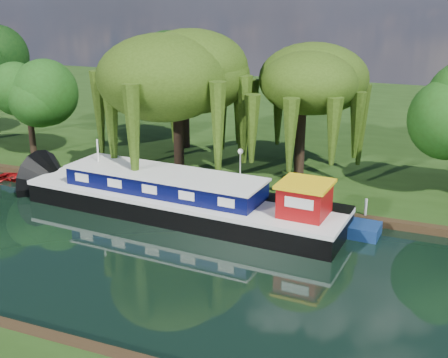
% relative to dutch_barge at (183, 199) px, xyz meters
% --- Properties ---
extents(ground, '(120.00, 120.00, 0.00)m').
position_rel_dutch_barge_xyz_m(ground, '(1.20, -5.38, -1.03)').
color(ground, black).
extents(far_bank, '(120.00, 52.00, 0.45)m').
position_rel_dutch_barge_xyz_m(far_bank, '(1.20, 28.62, -0.81)').
color(far_bank, black).
rests_on(far_bank, ground).
extents(dutch_barge, '(20.02, 5.76, 4.17)m').
position_rel_dutch_barge_xyz_m(dutch_barge, '(0.00, 0.00, 0.00)').
color(dutch_barge, black).
rests_on(dutch_barge, ground).
extents(narrowboat, '(10.43, 2.35, 1.51)m').
position_rel_dutch_barge_xyz_m(narrowboat, '(6.12, 1.33, -0.50)').
color(narrowboat, navy).
rests_on(narrowboat, ground).
extents(red_dinghy, '(3.16, 2.39, 0.62)m').
position_rel_dutch_barge_xyz_m(red_dinghy, '(-13.80, 1.61, -1.03)').
color(red_dinghy, maroon).
rests_on(red_dinghy, ground).
extents(willow_left, '(7.91, 7.91, 9.48)m').
position_rel_dutch_barge_xyz_m(willow_left, '(-3.00, 5.56, 6.30)').
color(willow_left, black).
rests_on(willow_left, far_bank).
extents(willow_right, '(6.71, 6.71, 8.18)m').
position_rel_dutch_barge_xyz_m(willow_right, '(4.66, 8.93, 5.38)').
color(willow_right, black).
rests_on(willow_right, far_bank).
extents(tree_far_left, '(4.44, 4.44, 7.16)m').
position_rel_dutch_barge_xyz_m(tree_far_left, '(-16.28, 6.24, 4.33)').
color(tree_far_left, black).
rests_on(tree_far_left, far_bank).
extents(tree_far_mid, '(5.23, 5.23, 8.56)m').
position_rel_dutch_barge_xyz_m(tree_far_mid, '(-5.95, 12.74, 5.32)').
color(tree_far_mid, black).
rests_on(tree_far_mid, far_bank).
extents(lamppost, '(0.36, 0.36, 2.56)m').
position_rel_dutch_barge_xyz_m(lamppost, '(1.70, 5.12, 1.39)').
color(lamppost, silver).
rests_on(lamppost, far_bank).
extents(mooring_posts, '(19.16, 0.16, 1.00)m').
position_rel_dutch_barge_xyz_m(mooring_posts, '(0.70, 3.02, -0.08)').
color(mooring_posts, silver).
rests_on(mooring_posts, far_bank).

